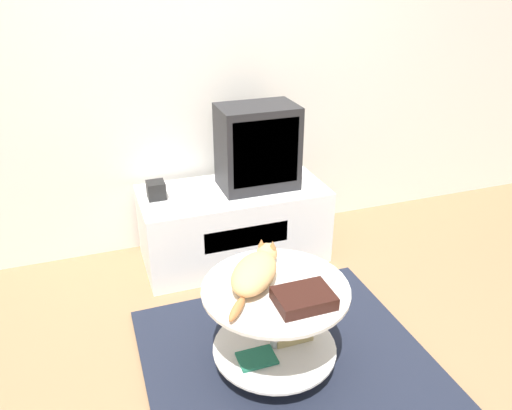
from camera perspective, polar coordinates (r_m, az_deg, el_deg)
name	(u,v)px	position (r m, az deg, el deg)	size (l,w,h in m)	color
ground_plane	(294,374)	(2.64, 4.34, -18.67)	(12.00, 12.00, 0.00)	#93704C
wall_back	(206,57)	(3.39, -5.72, 16.48)	(8.00, 0.05, 2.60)	silver
rug	(294,372)	(2.64, 4.35, -18.52)	(1.43, 1.48, 0.02)	#1E2333
tv_stand	(233,224)	(3.39, -2.60, -2.15)	(1.22, 0.58, 0.51)	white
tv	(257,147)	(3.23, 0.17, 6.64)	(0.50, 0.33, 0.54)	#232326
speaker	(156,190)	(3.19, -11.35, 1.68)	(0.11, 0.11, 0.11)	black
coffee_table	(276,318)	(2.47, 2.28, -12.78)	(0.70, 0.70, 0.47)	#B2B2B7
dvd_box	(304,298)	(2.25, 5.48, -10.57)	(0.25, 0.19, 0.06)	black
cat	(255,271)	(2.35, -0.07, -7.60)	(0.39, 0.48, 0.13)	tan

